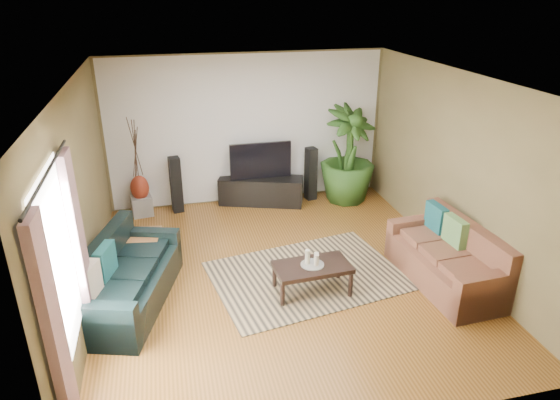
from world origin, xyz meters
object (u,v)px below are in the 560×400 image
object	(u,v)px
tv_stand	(261,190)
potted_plant	(348,155)
speaker_left	(176,185)
speaker_right	(311,174)
coffee_table	(312,278)
television	(261,161)
vase	(140,188)
sofa_left	(128,274)
sofa_right	(446,255)
pedestal	(142,205)
side_table	(144,250)

from	to	relation	value
tv_stand	potted_plant	size ratio (longest dim) A/B	0.86
speaker_left	speaker_right	distance (m)	2.47
coffee_table	television	xyz separation A→B (m)	(-0.08, 3.01, 0.63)
television	vase	distance (m)	2.17
sofa_left	vase	distance (m)	2.73
television	speaker_right	size ratio (longest dim) A/B	1.11
sofa_right	sofa_left	bearing A→B (deg)	-100.18
sofa_left	pedestal	distance (m)	2.74
coffee_table	potted_plant	distance (m)	3.26
sofa_left	television	xyz separation A→B (m)	(2.24, 2.73, 0.41)
sofa_left	speaker_left	distance (m)	2.82
coffee_table	speaker_right	size ratio (longest dim) A/B	0.98
speaker_left	potted_plant	xyz separation A→B (m)	(3.11, -0.20, 0.38)
speaker_right	pedestal	xyz separation A→B (m)	(-3.09, 0.00, -0.33)
sofa_right	television	world-z (taller)	television
speaker_left	television	bearing A→B (deg)	-9.98
coffee_table	potted_plant	bearing A→B (deg)	58.30
potted_plant	speaker_right	bearing A→B (deg)	162.59
sofa_right	potted_plant	size ratio (longest dim) A/B	1.02
sofa_left	tv_stand	xyz separation A→B (m)	(2.24, 2.73, -0.17)
sofa_right	pedestal	xyz separation A→B (m)	(-4.02, 3.21, -0.25)
pedestal	television	bearing A→B (deg)	0.00
sofa_right	speaker_left	size ratio (longest dim) A/B	1.78
pedestal	potted_plant	bearing A→B (deg)	-3.06
sofa_left	potted_plant	world-z (taller)	potted_plant
speaker_left	side_table	xyz separation A→B (m)	(-0.55, -1.84, -0.24)
vase	side_table	distance (m)	1.86
coffee_table	side_table	xyz separation A→B (m)	(-2.15, 1.17, 0.06)
speaker_left	vase	world-z (taller)	speaker_left
speaker_left	pedestal	bearing A→B (deg)	170.02
television	speaker_left	size ratio (longest dim) A/B	1.10
speaker_left	side_table	world-z (taller)	speaker_left
speaker_left	vase	xyz separation A→B (m)	(-0.62, 0.00, -0.00)
sofa_right	vase	distance (m)	5.14
pedestal	vase	xyz separation A→B (m)	(0.00, 0.00, 0.33)
sofa_left	side_table	xyz separation A→B (m)	(0.16, 0.89, -0.16)
coffee_table	television	world-z (taller)	television
tv_stand	vase	bearing A→B (deg)	-161.19
sofa_left	speaker_right	bearing A→B (deg)	-32.05
sofa_right	speaker_right	size ratio (longest dim) A/B	1.80
sofa_left	pedestal	size ratio (longest dim) A/B	5.64
speaker_right	sofa_left	bearing A→B (deg)	-150.57
coffee_table	vase	world-z (taller)	vase
pedestal	speaker_left	bearing A→B (deg)	0.00
coffee_table	pedestal	bearing A→B (deg)	122.93
television	speaker_left	xyz separation A→B (m)	(-1.52, 0.00, -0.33)
sofa_right	television	size ratio (longest dim) A/B	1.62
coffee_table	speaker_left	world-z (taller)	speaker_left
sofa_left	sofa_right	world-z (taller)	same
sofa_left	sofa_right	bearing A→B (deg)	-79.25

